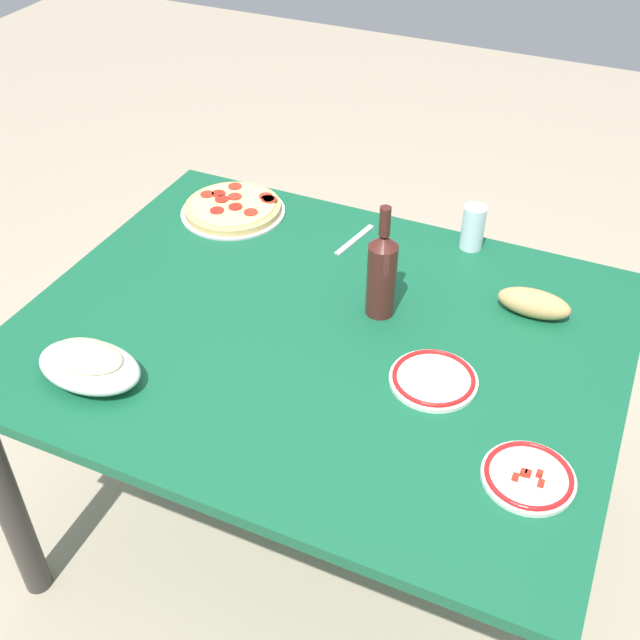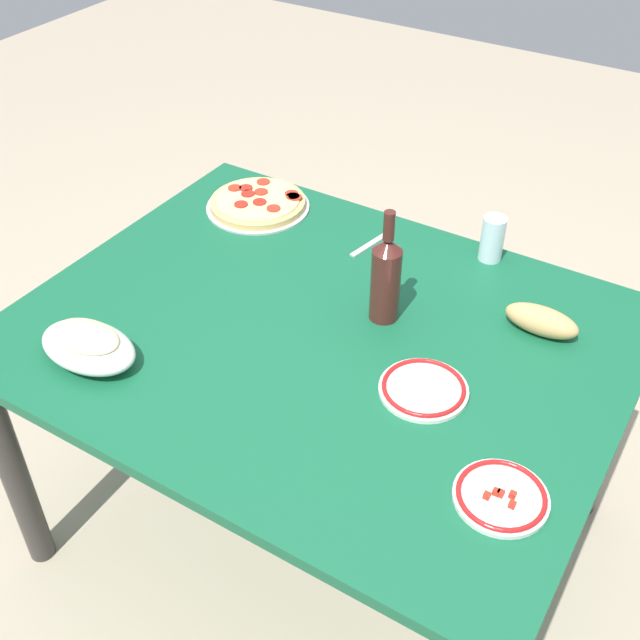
{
  "view_description": "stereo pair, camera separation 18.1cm",
  "coord_description": "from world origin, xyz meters",
  "px_view_note": "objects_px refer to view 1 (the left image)",
  "views": [
    {
      "loc": [
        0.58,
        -1.28,
        1.92
      ],
      "look_at": [
        0.0,
        0.0,
        0.78
      ],
      "focal_mm": 44.29,
      "sensor_mm": 36.0,
      "label": 1
    },
    {
      "loc": [
        0.74,
        -1.2,
        1.92
      ],
      "look_at": [
        0.0,
        0.0,
        0.78
      ],
      "focal_mm": 44.29,
      "sensor_mm": 36.0,
      "label": 2
    }
  ],
  "objects_px": {
    "wine_bottle": "(382,272)",
    "water_glass": "(473,227)",
    "side_plate_far": "(528,476)",
    "dining_table": "(320,364)",
    "bread_loaf": "(534,303)",
    "side_plate_near": "(434,379)",
    "baked_pasta_dish": "(89,365)",
    "pepperoni_pizza": "(233,208)"
  },
  "relations": [
    {
      "from": "dining_table",
      "to": "water_glass",
      "type": "relative_size",
      "value": 11.3
    },
    {
      "from": "side_plate_far",
      "to": "bread_loaf",
      "type": "height_order",
      "value": "bread_loaf"
    },
    {
      "from": "pepperoni_pizza",
      "to": "side_plate_far",
      "type": "xyz_separation_m",
      "value": [
        0.98,
        -0.62,
        -0.01
      ]
    },
    {
      "from": "wine_bottle",
      "to": "side_plate_near",
      "type": "bearing_deg",
      "value": -43.19
    },
    {
      "from": "wine_bottle",
      "to": "side_plate_far",
      "type": "xyz_separation_m",
      "value": [
        0.44,
        -0.36,
        -0.11
      ]
    },
    {
      "from": "side_plate_far",
      "to": "dining_table",
      "type": "bearing_deg",
      "value": 155.92
    },
    {
      "from": "baked_pasta_dish",
      "to": "dining_table",
      "type": "bearing_deg",
      "value": 42.77
    },
    {
      "from": "side_plate_far",
      "to": "water_glass",
      "type": "bearing_deg",
      "value": 113.66
    },
    {
      "from": "pepperoni_pizza",
      "to": "wine_bottle",
      "type": "height_order",
      "value": "wine_bottle"
    },
    {
      "from": "dining_table",
      "to": "bread_loaf",
      "type": "distance_m",
      "value": 0.53
    },
    {
      "from": "baked_pasta_dish",
      "to": "bread_loaf",
      "type": "xyz_separation_m",
      "value": [
        0.82,
        0.61,
        -0.01
      ]
    },
    {
      "from": "pepperoni_pizza",
      "to": "baked_pasta_dish",
      "type": "bearing_deg",
      "value": -85.4
    },
    {
      "from": "side_plate_far",
      "to": "side_plate_near",
      "type": "bearing_deg",
      "value": 143.42
    },
    {
      "from": "pepperoni_pizza",
      "to": "water_glass",
      "type": "distance_m",
      "value": 0.67
    },
    {
      "from": "dining_table",
      "to": "wine_bottle",
      "type": "relative_size",
      "value": 4.79
    },
    {
      "from": "side_plate_near",
      "to": "baked_pasta_dish",
      "type": "bearing_deg",
      "value": -156.5
    },
    {
      "from": "dining_table",
      "to": "water_glass",
      "type": "bearing_deg",
      "value": 65.3
    },
    {
      "from": "baked_pasta_dish",
      "to": "side_plate_near",
      "type": "bearing_deg",
      "value": 23.5
    },
    {
      "from": "dining_table",
      "to": "pepperoni_pizza",
      "type": "distance_m",
      "value": 0.59
    },
    {
      "from": "baked_pasta_dish",
      "to": "bread_loaf",
      "type": "relative_size",
      "value": 1.39
    },
    {
      "from": "dining_table",
      "to": "side_plate_near",
      "type": "height_order",
      "value": "side_plate_near"
    },
    {
      "from": "wine_bottle",
      "to": "water_glass",
      "type": "relative_size",
      "value": 2.36
    },
    {
      "from": "bread_loaf",
      "to": "wine_bottle",
      "type": "bearing_deg",
      "value": -157.33
    },
    {
      "from": "bread_loaf",
      "to": "side_plate_near",
      "type": "bearing_deg",
      "value": -113.85
    },
    {
      "from": "dining_table",
      "to": "baked_pasta_dish",
      "type": "distance_m",
      "value": 0.54
    },
    {
      "from": "dining_table",
      "to": "bread_loaf",
      "type": "relative_size",
      "value": 7.96
    },
    {
      "from": "pepperoni_pizza",
      "to": "side_plate_far",
      "type": "distance_m",
      "value": 1.16
    },
    {
      "from": "water_glass",
      "to": "side_plate_near",
      "type": "relative_size",
      "value": 0.64
    },
    {
      "from": "dining_table",
      "to": "side_plate_near",
      "type": "bearing_deg",
      "value": -11.34
    },
    {
      "from": "water_glass",
      "to": "bread_loaf",
      "type": "relative_size",
      "value": 0.7
    },
    {
      "from": "dining_table",
      "to": "side_plate_near",
      "type": "distance_m",
      "value": 0.32
    },
    {
      "from": "water_glass",
      "to": "side_plate_far",
      "type": "distance_m",
      "value": 0.79
    },
    {
      "from": "baked_pasta_dish",
      "to": "side_plate_far",
      "type": "xyz_separation_m",
      "value": [
        0.92,
        0.11,
        -0.03
      ]
    },
    {
      "from": "dining_table",
      "to": "water_glass",
      "type": "height_order",
      "value": "water_glass"
    },
    {
      "from": "side_plate_near",
      "to": "bread_loaf",
      "type": "xyz_separation_m",
      "value": [
        0.14,
        0.32,
        0.02
      ]
    },
    {
      "from": "wine_bottle",
      "to": "baked_pasta_dish",
      "type": "bearing_deg",
      "value": -135.47
    },
    {
      "from": "pepperoni_pizza",
      "to": "side_plate_near",
      "type": "distance_m",
      "value": 0.85
    },
    {
      "from": "bread_loaf",
      "to": "water_glass",
      "type": "bearing_deg",
      "value": 133.97
    },
    {
      "from": "wine_bottle",
      "to": "water_glass",
      "type": "height_order",
      "value": "wine_bottle"
    },
    {
      "from": "water_glass",
      "to": "dining_table",
      "type": "bearing_deg",
      "value": -114.7
    },
    {
      "from": "water_glass",
      "to": "side_plate_near",
      "type": "distance_m",
      "value": 0.55
    },
    {
      "from": "side_plate_far",
      "to": "pepperoni_pizza",
      "type": "bearing_deg",
      "value": 147.81
    }
  ]
}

